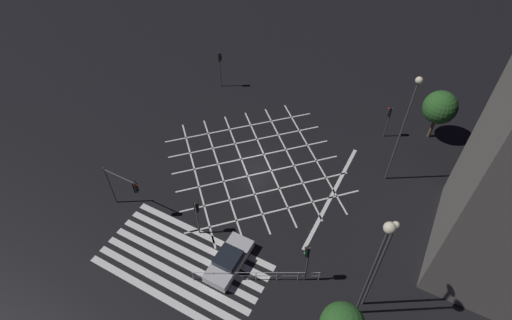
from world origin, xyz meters
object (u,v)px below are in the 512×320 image
Objects in this scene: street_lamp_far at (407,115)px; street_lamp_west at (381,259)px; street_tree_far at (440,107)px; waiting_car at (229,260)px; traffic_light_nw_main at (220,63)px; traffic_light_sw_main at (124,185)px; traffic_light_se_main at (307,257)px; traffic_light_ne_main at (389,116)px; traffic_light_median_south at (197,211)px; street_lamp_east at (380,251)px.

street_lamp_west is at bearing -81.81° from street_lamp_far.
street_lamp_far is at bearing -106.42° from street_tree_far.
street_lamp_west reaches higher than waiting_car.
traffic_light_nw_main reaches higher than traffic_light_sw_main.
street_lamp_west is (4.13, 0.24, 2.75)m from traffic_light_se_main.
traffic_light_se_main is (-0.76, -17.13, 0.43)m from traffic_light_ne_main.
traffic_light_median_south is at bearing 61.99° from traffic_light_ne_main.
street_tree_far is at bearing -152.35° from traffic_light_ne_main.
traffic_light_nw_main is 0.84× the size of street_tree_far.
traffic_light_se_main is at bearing -73.85° from waiting_car.
street_lamp_far is (10.86, 11.99, 4.40)m from traffic_light_median_south.
traffic_light_sw_main is at bearing -142.67° from street_lamp_far.
traffic_light_nw_main is 0.42× the size of street_lamp_east.
street_lamp_east is 2.34× the size of waiting_car.
traffic_light_median_south is 4.10m from waiting_car.
traffic_light_sw_main is 0.96× the size of waiting_car.
traffic_light_ne_main is 19.57m from waiting_car.
street_lamp_east reaches higher than waiting_car.
traffic_light_median_south is 12.92m from street_lamp_west.
traffic_light_se_main is (8.41, 0.10, 0.34)m from traffic_light_median_south.
street_lamp_west is 11.85m from street_lamp_far.
traffic_light_nw_main is 21.63m from street_tree_far.
traffic_light_median_south is at bearing 0.65° from traffic_light_se_main.
street_lamp_east is at bearing 171.56° from traffic_light_se_main.
street_lamp_east is 1.98× the size of street_tree_far.
traffic_light_ne_main is at bearing 107.92° from street_lamp_far.
street_tree_far is (4.59, 19.14, 0.54)m from traffic_light_se_main.
street_lamp_west is 0.89× the size of street_lamp_far.
traffic_light_ne_main is at bearing 100.03° from street_lamp_east.
traffic_light_se_main is 6.00m from street_lamp_east.
traffic_light_nw_main is 18.91m from traffic_light_median_south.
traffic_light_sw_main is at bearing -81.70° from traffic_light_nw_main.
waiting_car is (-5.80, -18.60, -1.83)m from traffic_light_ne_main.
traffic_light_sw_main is 0.44× the size of street_lamp_west.
street_lamp_far is 2.44× the size of waiting_car.
traffic_light_sw_main is 0.99× the size of traffic_light_se_main.
traffic_light_median_south is 8.42m from traffic_light_se_main.
traffic_light_nw_main is at bearing 33.03° from waiting_car.
street_lamp_far is 16.57m from waiting_car.
street_lamp_far is 2.07× the size of street_tree_far.
waiting_car is at bearing -115.06° from street_tree_far.
street_tree_far is at bearing 87.98° from street_lamp_east.
street_lamp_east is 0.96× the size of street_lamp_far.
street_lamp_west is 2.17× the size of waiting_car.
traffic_light_nw_main is at bearing -44.80° from traffic_light_se_main.
traffic_light_median_south is 0.72× the size of street_tree_far.
street_tree_far reaches higher than traffic_light_nw_main.
street_tree_far is (2.13, 7.24, -3.51)m from street_lamp_far.
traffic_light_sw_main is at bearing 97.74° from traffic_light_median_south.
traffic_light_ne_main is 0.96× the size of traffic_light_median_south.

